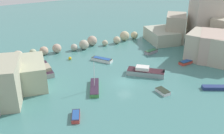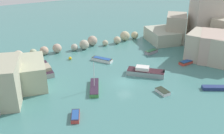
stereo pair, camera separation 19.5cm
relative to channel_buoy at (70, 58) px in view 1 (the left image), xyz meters
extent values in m
plane|color=#457F7C|center=(5.16, -14.26, -0.33)|extent=(160.00, 160.00, 0.00)
cube|color=#B0B493|center=(-10.94, -6.96, 1.86)|extent=(9.17, 9.73, 4.37)
cube|color=#B9AD9F|center=(34.07, -4.82, 5.61)|extent=(9.83, 8.54, 11.87)
cube|color=#ABB29E|center=(24.26, 0.30, 1.24)|extent=(7.81, 9.70, 3.14)
cube|color=#B3AA96|center=(26.03, -13.75, 2.56)|extent=(10.71, 11.30, 5.76)
cube|color=#A79F8C|center=(27.95, -0.44, 3.01)|extent=(8.09, 8.30, 6.66)
cube|color=#B69E90|center=(27.66, -15.03, 2.57)|extent=(11.66, 11.70, 5.80)
sphere|color=#BDAB93|center=(-9.67, 4.85, 0.72)|extent=(2.10, 2.10, 2.10)
sphere|color=#A7B08E|center=(-6.40, 5.90, 0.45)|extent=(1.55, 1.55, 1.55)
sphere|color=tan|center=(-4.13, 5.29, 0.64)|extent=(1.93, 1.93, 1.93)
sphere|color=tan|center=(-1.18, 5.27, 0.70)|extent=(2.06, 2.06, 2.06)
sphere|color=#AEA999|center=(2.69, 4.65, 0.47)|extent=(1.59, 1.59, 1.59)
sphere|color=#B2AA94|center=(5.06, 4.48, 0.79)|extent=(2.23, 2.23, 2.23)
sphere|color=tan|center=(7.79, 5.93, 0.86)|extent=(2.38, 2.38, 2.38)
sphere|color=#B4AE90|center=(10.45, 4.28, 0.38)|extent=(1.41, 1.41, 1.41)
sphere|color=#C2B392|center=(13.74, 4.33, 0.57)|extent=(1.79, 1.79, 1.79)
sphere|color=#C1B68F|center=(16.60, 5.42, 0.89)|extent=(2.42, 2.42, 2.42)
sphere|color=#C0B489|center=(19.59, 5.55, 0.60)|extent=(1.86, 1.86, 1.86)
sphere|color=tan|center=(23.30, 5.22, 0.50)|extent=(1.66, 1.66, 1.66)
sphere|color=gold|center=(0.00, 0.00, 0.00)|extent=(0.65, 0.65, 0.65)
cube|color=gray|center=(-6.27, -3.29, 0.12)|extent=(2.26, 6.74, 0.90)
cube|color=#2F1E2D|center=(-6.27, -3.29, 0.61)|extent=(2.21, 6.61, 0.06)
cube|color=#9E937F|center=(-6.29, -4.39, 0.96)|extent=(1.71, 2.61, 0.77)
cube|color=black|center=(-6.19, -0.09, 0.83)|extent=(0.45, 0.37, 0.50)
cube|color=#958F9C|center=(17.41, -5.00, -0.01)|extent=(3.36, 1.88, 0.64)
cube|color=#302720|center=(17.41, -5.00, 0.34)|extent=(3.29, 1.84, 0.06)
cube|color=#2D7047|center=(17.41, -5.00, 0.35)|extent=(2.85, 1.60, 0.08)
cube|color=gray|center=(10.11, -13.49, 0.14)|extent=(6.69, 6.28, 0.93)
cube|color=#321A21|center=(10.11, -13.49, 0.64)|extent=(6.56, 6.16, 0.06)
cube|color=silver|center=(9.62, -13.06, 0.97)|extent=(2.85, 2.78, 0.73)
cube|color=black|center=(12.58, -15.67, 0.86)|extent=(0.56, 0.57, 0.50)
cube|color=navy|center=(17.44, -23.43, -0.04)|extent=(4.32, 3.06, 0.57)
cube|color=#CA423C|center=(-6.30, -20.19, -0.06)|extent=(2.12, 3.05, 0.53)
cube|color=#2B222F|center=(-6.30, -20.19, 0.23)|extent=(2.08, 2.98, 0.06)
cube|color=#234C93|center=(-6.30, -20.19, 0.24)|extent=(1.80, 2.59, 0.08)
cube|color=white|center=(5.68, -3.87, -0.02)|extent=(3.67, 4.39, 0.61)
cube|color=#302F20|center=(5.68, -3.87, 0.31)|extent=(3.60, 4.31, 0.06)
cube|color=#234C93|center=(5.68, -3.87, 0.32)|extent=(3.12, 3.73, 0.08)
cube|color=#408C45|center=(-0.60, -13.98, -0.03)|extent=(3.74, 5.85, 0.59)
cube|color=#2F1F32|center=(-0.60, -13.98, 0.30)|extent=(3.66, 5.73, 0.06)
cylinder|color=silver|center=(-0.60, -13.98, 2.44)|extent=(0.10, 0.10, 4.34)
cube|color=white|center=(8.81, -20.31, -0.07)|extent=(1.46, 2.51, 0.52)
cube|color=#242E23|center=(8.81, -20.31, 0.22)|extent=(1.43, 2.46, 0.06)
cube|color=#C73D32|center=(20.79, -13.03, -0.06)|extent=(3.99, 1.60, 0.54)
cube|color=#1A2F26|center=(20.79, -13.03, 0.24)|extent=(3.91, 1.57, 0.06)
cube|color=#234C93|center=(20.79, -13.03, 0.25)|extent=(3.39, 1.36, 0.08)
camera|label=1|loc=(-16.00, -49.46, 21.67)|focal=42.04mm
camera|label=2|loc=(-15.83, -49.55, 21.67)|focal=42.04mm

